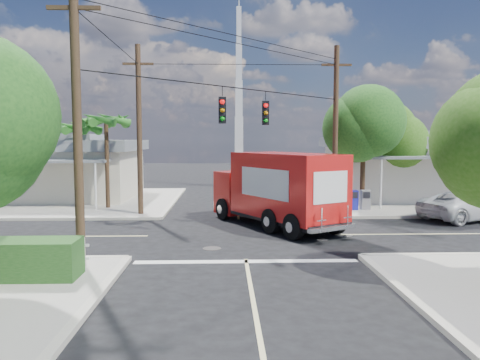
{
  "coord_description": "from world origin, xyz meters",
  "views": [
    {
      "loc": [
        -0.71,
        -19.66,
        4.1
      ],
      "look_at": [
        0.0,
        2.0,
        2.2
      ],
      "focal_mm": 35.0,
      "sensor_mm": 36.0,
      "label": 1
    }
  ],
  "objects": [
    {
      "name": "palm_nw_back",
      "position": [
        -9.5,
        9.0,
        4.67
      ],
      "size": [
        3.01,
        3.08,
        5.19
      ],
      "color": "#422D1C",
      "rests_on": "sidewalk_nw"
    },
    {
      "name": "vending_boxes",
      "position": [
        6.5,
        6.2,
        0.69
      ],
      "size": [
        1.9,
        0.5,
        1.1
      ],
      "color": "red",
      "rests_on": "sidewalk_ne"
    },
    {
      "name": "tree_ne_back",
      "position": [
        9.81,
        8.96,
        4.19
      ],
      "size": [
        3.77,
        3.66,
        5.82
      ],
      "color": "#422D1C",
      "rests_on": "sidewalk_ne"
    },
    {
      "name": "palm_nw_front",
      "position": [
        -7.5,
        7.5,
        5.04
      ],
      "size": [
        3.01,
        3.08,
        5.59
      ],
      "color": "#422D1C",
      "rests_on": "sidewalk_nw"
    },
    {
      "name": "delivery_truck",
      "position": [
        1.72,
        1.92,
        1.76
      ],
      "size": [
        6.0,
        8.1,
        3.46
      ],
      "color": "black",
      "rests_on": "ground"
    },
    {
      "name": "tree_ne_front",
      "position": [
        7.21,
        6.76,
        4.77
      ],
      "size": [
        4.21,
        4.14,
        6.66
      ],
      "color": "#422D1C",
      "rests_on": "sidewalk_ne"
    },
    {
      "name": "building_ne",
      "position": [
        12.5,
        11.97,
        2.32
      ],
      "size": [
        11.8,
        10.2,
        4.5
      ],
      "color": "beige",
      "rests_on": "sidewalk_ne"
    },
    {
      "name": "sidewalk_nw",
      "position": [
        -10.88,
        10.88,
        0.07
      ],
      "size": [
        14.12,
        14.12,
        0.14
      ],
      "color": "#A39D93",
      "rests_on": "ground"
    },
    {
      "name": "road_markings",
      "position": [
        0.0,
        -1.47,
        0.01
      ],
      "size": [
        32.0,
        32.0,
        0.01
      ],
      "color": "beige",
      "rests_on": "ground"
    },
    {
      "name": "utility_poles",
      "position": [
        -1.58,
        1.6,
        4.67
      ],
      "size": [
        12.0,
        10.68,
        9.0
      ],
      "color": "#473321",
      "rests_on": "ground"
    },
    {
      "name": "radio_tower",
      "position": [
        0.5,
        20.0,
        5.64
      ],
      "size": [
        0.8,
        0.8,
        17.0
      ],
      "color": "silver",
      "rests_on": "ground"
    },
    {
      "name": "ground",
      "position": [
        0.0,
        0.0,
        0.0
      ],
      "size": [
        120.0,
        120.0,
        0.0
      ],
      "primitive_type": "plane",
      "color": "black",
      "rests_on": "ground"
    },
    {
      "name": "building_nw",
      "position": [
        -12.0,
        12.46,
        2.22
      ],
      "size": [
        10.8,
        10.2,
        4.3
      ],
      "color": "beige",
      "rests_on": "sidewalk_nw"
    },
    {
      "name": "sidewalk_ne",
      "position": [
        10.88,
        10.88,
        0.07
      ],
      "size": [
        14.12,
        14.12,
        0.14
      ],
      "color": "#A39D93",
      "rests_on": "ground"
    },
    {
      "name": "parked_car",
      "position": [
        11.69,
        3.44,
        0.74
      ],
      "size": [
        5.82,
        4.19,
        1.47
      ],
      "primitive_type": "imported",
      "rotation": [
        0.0,
        0.0,
        1.94
      ],
      "color": "silver",
      "rests_on": "ground"
    }
  ]
}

